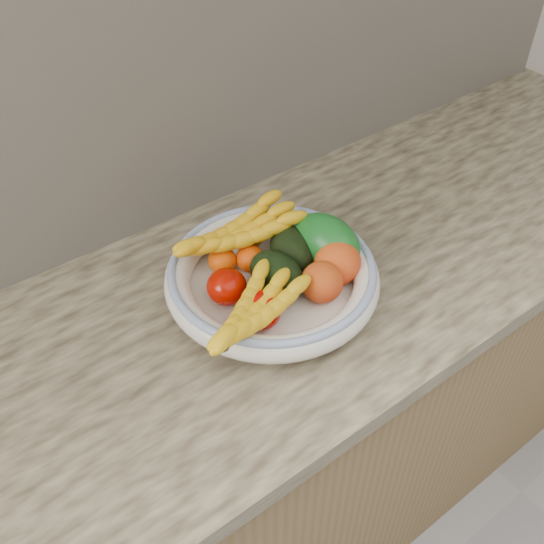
{
  "coord_description": "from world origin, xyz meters",
  "views": [
    {
      "loc": [
        -0.48,
        1.02,
        1.7
      ],
      "look_at": [
        0.0,
        1.66,
        0.96
      ],
      "focal_mm": 40.0,
      "sensor_mm": 36.0,
      "label": 1
    }
  ],
  "objects": [
    {
      "name": "clementine_back_mid",
      "position": [
        -0.01,
        1.72,
        0.95
      ],
      "size": [
        0.06,
        0.06,
        0.05
      ],
      "primitive_type": "ellipsoid",
      "rotation": [
        0.0,
        0.0,
        0.04
      ],
      "color": "#E44A04",
      "rests_on": "fruit_bowl"
    },
    {
      "name": "avocado_right",
      "position": [
        0.06,
        1.68,
        0.96
      ],
      "size": [
        0.11,
        0.13,
        0.08
      ],
      "primitive_type": "ellipsoid",
      "rotation": [
        0.0,
        0.0,
        -0.36
      ],
      "color": "black",
      "rests_on": "fruit_bowl"
    },
    {
      "name": "peach_right",
      "position": [
        0.1,
        1.6,
        0.97
      ],
      "size": [
        0.11,
        0.11,
        0.09
      ],
      "primitive_type": "ellipsoid",
      "rotation": [
        0.0,
        0.0,
        0.39
      ],
      "color": "orange",
      "rests_on": "fruit_bowl"
    },
    {
      "name": "green_mango",
      "position": [
        0.12,
        1.65,
        0.98
      ],
      "size": [
        0.14,
        0.16,
        0.13
      ],
      "primitive_type": "ellipsoid",
      "rotation": [
        0.0,
        0.31,
        0.19
      ],
      "color": "#105719",
      "rests_on": "fruit_bowl"
    },
    {
      "name": "tomato_left",
      "position": [
        -0.09,
        1.68,
        0.96
      ],
      "size": [
        0.09,
        0.09,
        0.06
      ],
      "primitive_type": "ellipsoid",
      "rotation": [
        0.0,
        0.0,
        0.25
      ],
      "color": "#9D0B00",
      "rests_on": "fruit_bowl"
    },
    {
      "name": "banana_bunch_front",
      "position": [
        -0.1,
        1.58,
        0.98
      ],
      "size": [
        0.27,
        0.19,
        0.07
      ],
      "primitive_type": null,
      "rotation": [
        0.0,
        0.0,
        0.41
      ],
      "color": "yellow",
      "rests_on": "fruit_bowl"
    },
    {
      "name": "clementine_back_right",
      "position": [
        0.03,
        1.77,
        0.95
      ],
      "size": [
        0.07,
        0.07,
        0.05
      ],
      "primitive_type": "ellipsoid",
      "rotation": [
        0.0,
        0.0,
        -0.42
      ],
      "color": "orange",
      "rests_on": "fruit_bowl"
    },
    {
      "name": "avocado_center",
      "position": [
        0.0,
        1.65,
        0.96
      ],
      "size": [
        0.09,
        0.12,
        0.08
      ],
      "primitive_type": "ellipsoid",
      "rotation": [
        0.0,
        0.0,
        0.15
      ],
      "color": "black",
      "rests_on": "fruit_bowl"
    },
    {
      "name": "peach_front",
      "position": [
        0.05,
        1.58,
        0.97
      ],
      "size": [
        0.08,
        0.08,
        0.08
      ],
      "primitive_type": "ellipsoid",
      "rotation": [
        0.0,
        0.0,
        -0.06
      ],
      "color": "orange",
      "rests_on": "fruit_bowl"
    },
    {
      "name": "banana_bunch_back",
      "position": [
        -0.01,
        1.75,
        0.99
      ],
      "size": [
        0.28,
        0.12,
        0.08
      ],
      "primitive_type": null,
      "rotation": [
        0.0,
        0.0,
        -0.04
      ],
      "color": "yellow",
      "rests_on": "fruit_bowl"
    },
    {
      "name": "kitchen_counter",
      "position": [
        0.0,
        1.69,
        0.46
      ],
      "size": [
        2.44,
        0.66,
        1.4
      ],
      "color": "brown",
      "rests_on": "ground"
    },
    {
      "name": "clementine_back_left",
      "position": [
        -0.05,
        1.75,
        0.95
      ],
      "size": [
        0.06,
        0.06,
        0.05
      ],
      "primitive_type": "ellipsoid",
      "rotation": [
        0.0,
        0.0,
        0.1
      ],
      "color": "#E65304",
      "rests_on": "fruit_bowl"
    },
    {
      "name": "fruit_bowl",
      "position": [
        0.0,
        1.66,
        0.95
      ],
      "size": [
        0.39,
        0.39,
        0.08
      ],
      "color": "silver",
      "rests_on": "kitchen_counter"
    },
    {
      "name": "tomato_near_left",
      "position": [
        -0.07,
        1.59,
        0.96
      ],
      "size": [
        0.09,
        0.09,
        0.07
      ],
      "primitive_type": "ellipsoid",
      "rotation": [
        0.0,
        0.0,
        -0.19
      ],
      "color": "#B40500",
      "rests_on": "fruit_bowl"
    }
  ]
}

